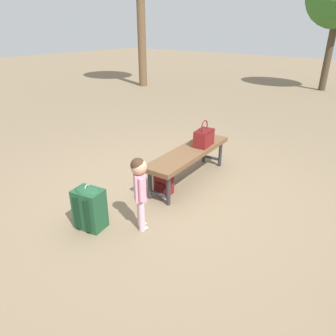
{
  "coord_description": "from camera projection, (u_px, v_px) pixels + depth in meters",
  "views": [
    {
      "loc": [
        2.8,
        2.14,
        2.0
      ],
      "look_at": [
        0.14,
        0.07,
        0.45
      ],
      "focal_mm": 33.48,
      "sensor_mm": 36.0,
      "label": 1
    }
  ],
  "objects": [
    {
      "name": "ground_plane",
      "position": [
        170.0,
        195.0,
        4.04
      ],
      "size": [
        40.0,
        40.0,
        0.0
      ],
      "primitive_type": "plane",
      "color": "#7F6B51",
      "rests_on": "ground"
    },
    {
      "name": "park_bench",
      "position": [
        189.0,
        154.0,
        4.24
      ],
      "size": [
        1.62,
        0.49,
        0.45
      ],
      "color": "brown",
      "rests_on": "ground"
    },
    {
      "name": "handbag",
      "position": [
        204.0,
        137.0,
        4.34
      ],
      "size": [
        0.34,
        0.22,
        0.37
      ],
      "color": "maroon",
      "rests_on": "park_bench"
    },
    {
      "name": "child_standing",
      "position": [
        139.0,
        183.0,
        3.15
      ],
      "size": [
        0.17,
        0.19,
        0.82
      ],
      "color": "#E5B2C6",
      "rests_on": "ground"
    },
    {
      "name": "backpack_large",
      "position": [
        90.0,
        206.0,
        3.29
      ],
      "size": [
        0.31,
        0.34,
        0.51
      ],
      "color": "#1E4C2D",
      "rests_on": "ground"
    },
    {
      "name": "backpack_small",
      "position": [
        164.0,
        181.0,
        4.0
      ],
      "size": [
        0.19,
        0.22,
        0.36
      ],
      "color": "maroon",
      "rests_on": "ground"
    }
  ]
}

